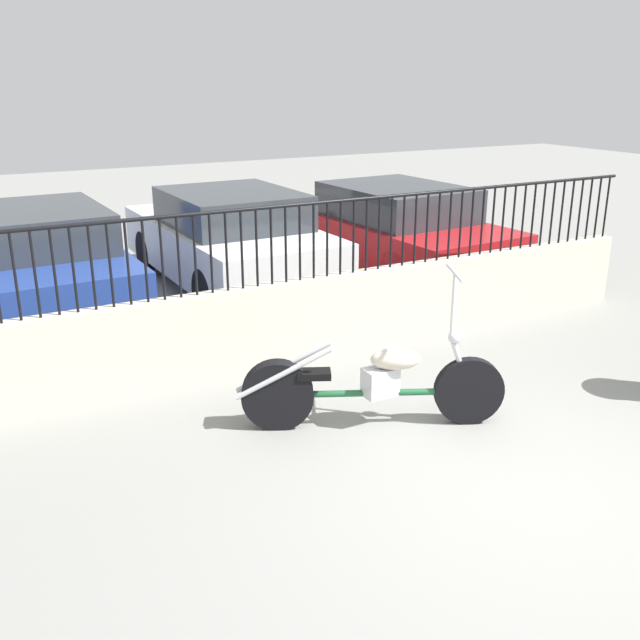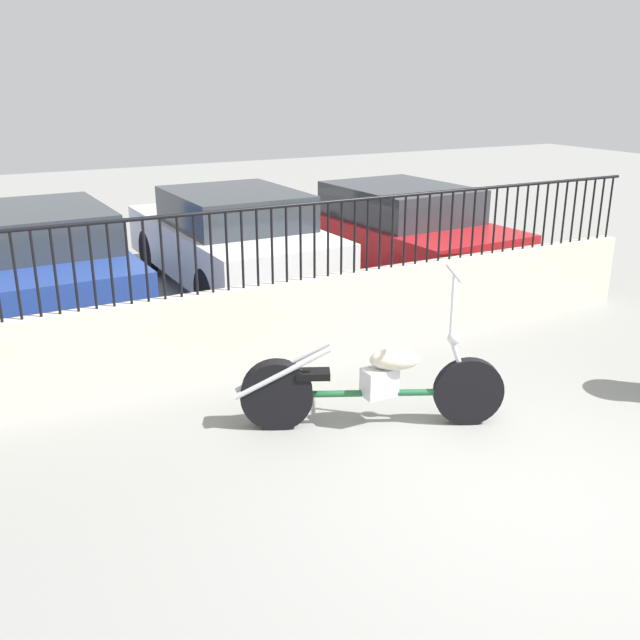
# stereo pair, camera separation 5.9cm
# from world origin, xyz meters

# --- Properties ---
(ground_plane) EXTENTS (40.00, 40.00, 0.00)m
(ground_plane) POSITION_xyz_m (0.00, 0.00, 0.00)
(ground_plane) COLOR gray
(low_wall) EXTENTS (8.14, 0.18, 0.86)m
(low_wall) POSITION_xyz_m (0.00, 2.94, 0.43)
(low_wall) COLOR beige
(low_wall) RESTS_ON ground_plane
(fence_railing) EXTENTS (8.14, 0.04, 0.77)m
(fence_railing) POSITION_xyz_m (-0.00, 2.94, 1.36)
(fence_railing) COLOR black
(fence_railing) RESTS_ON low_wall
(motorcycle_green) EXTENTS (2.09, 1.08, 1.34)m
(motorcycle_green) POSITION_xyz_m (-0.54, 1.40, 0.36)
(motorcycle_green) COLOR black
(motorcycle_green) RESTS_ON ground_plane
(car_blue) EXTENTS (2.00, 4.10, 1.33)m
(car_blue) POSITION_xyz_m (-2.51, 5.81, 0.67)
(car_blue) COLOR black
(car_blue) RESTS_ON ground_plane
(car_white) EXTENTS (1.82, 4.00, 1.35)m
(car_white) POSITION_xyz_m (0.03, 5.78, 0.69)
(car_white) COLOR black
(car_white) RESTS_ON ground_plane
(car_red) EXTENTS (2.02, 4.33, 1.28)m
(car_red) POSITION_xyz_m (2.52, 5.57, 0.65)
(car_red) COLOR black
(car_red) RESTS_ON ground_plane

